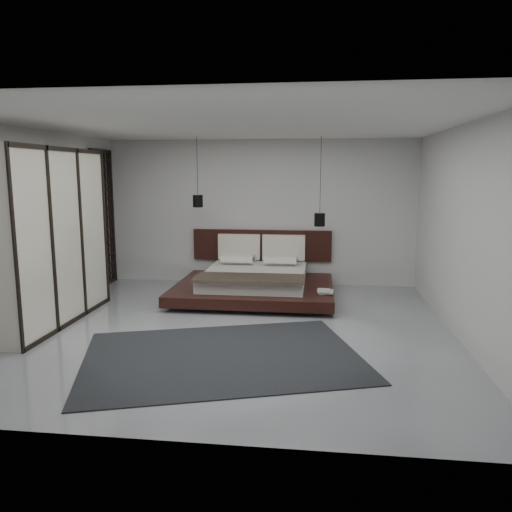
# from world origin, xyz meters

# --- Properties ---
(floor) EXTENTS (6.00, 6.00, 0.00)m
(floor) POSITION_xyz_m (0.00, 0.00, 0.00)
(floor) COLOR #95989E
(floor) RESTS_ON ground
(ceiling) EXTENTS (6.00, 6.00, 0.00)m
(ceiling) POSITION_xyz_m (0.00, 0.00, 2.80)
(ceiling) COLOR white
(ceiling) RESTS_ON wall_back
(wall_back) EXTENTS (6.00, 0.00, 6.00)m
(wall_back) POSITION_xyz_m (0.00, 3.00, 1.40)
(wall_back) COLOR beige
(wall_back) RESTS_ON floor
(wall_front) EXTENTS (6.00, 0.00, 6.00)m
(wall_front) POSITION_xyz_m (0.00, -3.00, 1.40)
(wall_front) COLOR beige
(wall_front) RESTS_ON floor
(wall_left) EXTENTS (0.00, 6.00, 6.00)m
(wall_left) POSITION_xyz_m (-3.00, 0.00, 1.40)
(wall_left) COLOR beige
(wall_left) RESTS_ON floor
(wall_right) EXTENTS (0.00, 6.00, 6.00)m
(wall_right) POSITION_xyz_m (3.00, 0.00, 1.40)
(wall_right) COLOR beige
(wall_right) RESTS_ON floor
(lattice_screen) EXTENTS (0.05, 0.90, 2.60)m
(lattice_screen) POSITION_xyz_m (-2.95, 2.45, 1.30)
(lattice_screen) COLOR black
(lattice_screen) RESTS_ON floor
(bed) EXTENTS (2.71, 2.36, 1.07)m
(bed) POSITION_xyz_m (0.05, 1.91, 0.28)
(bed) COLOR black
(bed) RESTS_ON floor
(book_lower) EXTENTS (0.26, 0.33, 0.03)m
(book_lower) POSITION_xyz_m (1.16, 1.27, 0.27)
(book_lower) COLOR #99724C
(book_lower) RESTS_ON bed
(book_upper) EXTENTS (0.21, 0.29, 0.02)m
(book_upper) POSITION_xyz_m (1.14, 1.24, 0.29)
(book_upper) COLOR #99724C
(book_upper) RESTS_ON book_lower
(pendant_left) EXTENTS (0.18, 0.18, 1.26)m
(pendant_left) POSITION_xyz_m (-1.06, 2.33, 1.66)
(pendant_left) COLOR black
(pendant_left) RESTS_ON ceiling
(pendant_right) EXTENTS (0.19, 0.19, 1.58)m
(pendant_right) POSITION_xyz_m (1.16, 2.33, 1.34)
(pendant_right) COLOR black
(pendant_right) RESTS_ON ceiling
(wardrobe) EXTENTS (0.61, 2.57, 2.52)m
(wardrobe) POSITION_xyz_m (-2.70, -0.01, 1.26)
(wardrobe) COLOR beige
(wardrobe) RESTS_ON floor
(rug) EXTENTS (3.78, 3.19, 0.01)m
(rug) POSITION_xyz_m (0.03, -1.08, 0.01)
(rug) COLOR black
(rug) RESTS_ON floor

